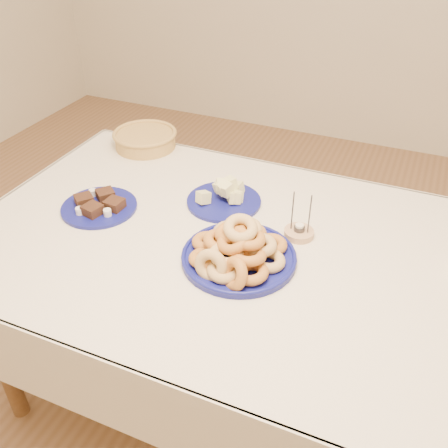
{
  "coord_description": "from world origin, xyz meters",
  "views": [
    {
      "loc": [
        0.48,
        -1.16,
        1.7
      ],
      "look_at": [
        0.0,
        -0.05,
        0.85
      ],
      "focal_mm": 40.0,
      "sensor_mm": 36.0,
      "label": 1
    }
  ],
  "objects": [
    {
      "name": "candle_holder",
      "position": [
        0.19,
        0.11,
        0.77
      ],
      "size": [
        0.1,
        0.1,
        0.16
      ],
      "rotation": [
        0.0,
        0.0,
        -0.0
      ],
      "color": "tan",
      "rests_on": "dining_table"
    },
    {
      "name": "melon_plate",
      "position": [
        -0.11,
        0.2,
        0.77
      ],
      "size": [
        0.34,
        0.34,
        0.09
      ],
      "rotation": [
        0.0,
        0.0,
        0.36
      ],
      "color": "navy",
      "rests_on": "dining_table"
    },
    {
      "name": "ground",
      "position": [
        0.0,
        0.0,
        0.0
      ],
      "size": [
        5.0,
        5.0,
        0.0
      ],
      "primitive_type": "plane",
      "color": "brown",
      "rests_on": "ground"
    },
    {
      "name": "donut_platter",
      "position": [
        0.06,
        -0.08,
        0.79
      ],
      "size": [
        0.41,
        0.41,
        0.16
      ],
      "rotation": [
        0.0,
        0.0,
        -0.21
      ],
      "color": "navy",
      "rests_on": "dining_table"
    },
    {
      "name": "wicker_basket",
      "position": [
        -0.59,
        0.48,
        0.79
      ],
      "size": [
        0.32,
        0.32,
        0.07
      ],
      "rotation": [
        0.0,
        0.0,
        0.21
      ],
      "color": "olive",
      "rests_on": "dining_table"
    },
    {
      "name": "brownie_plate",
      "position": [
        -0.49,
        -0.01,
        0.76
      ],
      "size": [
        0.34,
        0.34,
        0.05
      ],
      "rotation": [
        0.0,
        0.0,
        -0.41
      ],
      "color": "navy",
      "rests_on": "dining_table"
    },
    {
      "name": "dining_table",
      "position": [
        0.0,
        0.0,
        0.64
      ],
      "size": [
        1.71,
        1.11,
        0.75
      ],
      "color": "brown",
      "rests_on": "ground"
    }
  ]
}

